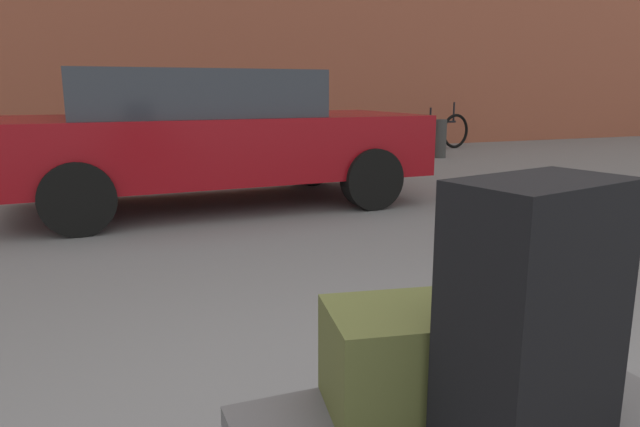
# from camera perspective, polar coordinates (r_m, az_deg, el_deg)

# --- Properties ---
(suitcase_black_stacked_top) EXTENTS (0.48, 0.35, 0.69)m
(suitcase_black_stacked_top) POSITION_cam_1_polar(r_m,az_deg,el_deg) (1.54, 20.15, -9.62)
(suitcase_black_stacked_top) COLOR black
(suitcase_black_stacked_top) RESTS_ON luggage_cart
(duffel_bag_olive_front_right) EXTENTS (0.65, 0.43, 0.30)m
(duffel_bag_olive_front_right) POSITION_cam_1_polar(r_m,az_deg,el_deg) (1.74, 11.08, -13.57)
(duffel_bag_olive_front_right) COLOR #4C5128
(duffel_bag_olive_front_right) RESTS_ON luggage_cart
(parked_car) EXTENTS (4.36, 2.03, 1.42)m
(parked_car) POSITION_cam_1_polar(r_m,az_deg,el_deg) (6.31, -10.66, 7.60)
(parked_car) COLOR maroon
(parked_car) RESTS_ON ground_plane
(bicycle_leaning) EXTENTS (1.74, 0.39, 0.96)m
(bicycle_leaning) POSITION_cam_1_polar(r_m,az_deg,el_deg) (12.34, 11.42, 7.90)
(bicycle_leaning) COLOR black
(bicycle_leaning) RESTS_ON ground_plane
(bollard_kerb_near) EXTENTS (0.20, 0.20, 0.69)m
(bollard_kerb_near) POSITION_cam_1_polar(r_m,az_deg,el_deg) (9.61, -2.92, 6.82)
(bollard_kerb_near) COLOR #383838
(bollard_kerb_near) RESTS_ON ground_plane
(bollard_kerb_mid) EXTENTS (0.20, 0.20, 0.69)m
(bollard_kerb_mid) POSITION_cam_1_polar(r_m,az_deg,el_deg) (10.16, 5.03, 7.08)
(bollard_kerb_mid) COLOR #383838
(bollard_kerb_mid) RESTS_ON ground_plane
(bollard_kerb_far) EXTENTS (0.20, 0.20, 0.69)m
(bollard_kerb_far) POSITION_cam_1_polar(r_m,az_deg,el_deg) (10.86, 11.76, 7.19)
(bollard_kerb_far) COLOR #383838
(bollard_kerb_far) RESTS_ON ground_plane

